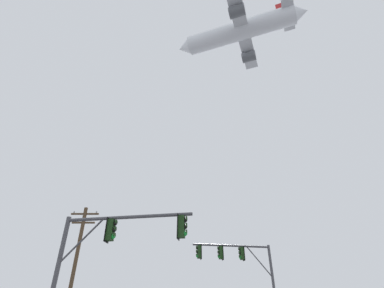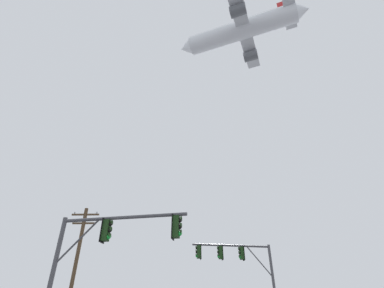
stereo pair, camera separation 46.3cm
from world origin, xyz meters
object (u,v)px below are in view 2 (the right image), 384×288
at_px(signal_pole_far, 241,265).
at_px(airplane, 241,31).
at_px(signal_pole_near, 102,247).
at_px(utility_pole, 75,266).

bearing_deg(signal_pole_far, airplane, 67.91).
bearing_deg(signal_pole_near, signal_pole_far, 54.23).
distance_m(signal_pole_far, utility_pole, 12.21).
relative_size(signal_pole_far, utility_pole, 0.70).
distance_m(utility_pole, airplane, 51.33).
xyz_separation_m(signal_pole_far, utility_pole, (-12.21, -0.21, -0.09)).
xyz_separation_m(signal_pole_near, airplane, (13.15, 24.60, 46.35)).
distance_m(signal_pole_near, utility_pole, 11.04).
bearing_deg(utility_pole, signal_pole_far, 1.00).
bearing_deg(signal_pole_far, signal_pole_near, -125.77).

